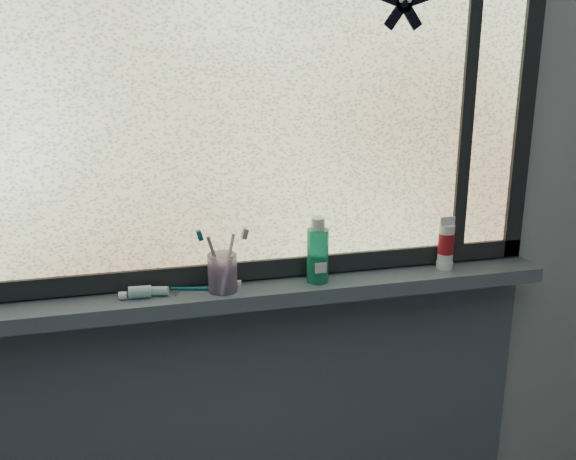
{
  "coord_description": "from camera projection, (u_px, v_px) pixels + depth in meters",
  "views": [
    {
      "loc": [
        -0.3,
        -0.3,
        1.63
      ],
      "look_at": [
        0.05,
        1.05,
        1.22
      ],
      "focal_mm": 40.0,
      "sensor_mm": 36.0,
      "label": 1
    }
  ],
  "objects": [
    {
      "name": "frame_bottom",
      "position": [
        250.0,
        269.0,
        1.7
      ],
      "size": [
        1.6,
        0.03,
        0.05
      ],
      "primitive_type": "cube",
      "color": "black",
      "rests_on": "windowsill"
    },
    {
      "name": "starfish_sticker",
      "position": [
        404.0,
        3.0,
        1.6
      ],
      "size": [
        0.15,
        0.02,
        0.15
      ],
      "primitive_type": null,
      "color": "black",
      "rests_on": "window_pane"
    },
    {
      "name": "mouthwash_bottle",
      "position": [
        318.0,
        250.0,
        1.67
      ],
      "size": [
        0.07,
        0.07,
        0.14
      ],
      "primitive_type": "cylinder",
      "rotation": [
        0.0,
        0.0,
        -0.27
      ],
      "color": "#21AC7D",
      "rests_on": "windowsill"
    },
    {
      "name": "windowsill",
      "position": [
        254.0,
        293.0,
        1.67
      ],
      "size": [
        1.62,
        0.14,
        0.04
      ],
      "primitive_type": "cube",
      "color": "#495561",
      "rests_on": "wall_back"
    },
    {
      "name": "frame_right",
      "position": [
        526.0,
        79.0,
        1.75
      ],
      "size": [
        0.05,
        0.03,
        1.1
      ],
      "primitive_type": "cube",
      "color": "black",
      "rests_on": "wall_back"
    },
    {
      "name": "sill_apron",
      "position": [
        253.0,
        449.0,
        1.87
      ],
      "size": [
        1.62,
        0.02,
        0.98
      ],
      "primitive_type": "cube",
      "color": "#495561",
      "rests_on": "floor"
    },
    {
      "name": "toothbrush_lying",
      "position": [
        202.0,
        288.0,
        1.63
      ],
      "size": [
        0.2,
        0.07,
        0.01
      ],
      "primitive_type": null,
      "rotation": [
        0.0,
        0.0,
        -0.26
      ],
      "color": "#0B5A68",
      "rests_on": "windowsill"
    },
    {
      "name": "wall_back",
      "position": [
        247.0,
        193.0,
        1.67
      ],
      "size": [
        3.0,
        0.01,
        2.5
      ],
      "primitive_type": "cube",
      "color": "#9EA3A8",
      "rests_on": "ground"
    },
    {
      "name": "toothpaste_tube",
      "position": [
        147.0,
        291.0,
        1.59
      ],
      "size": [
        0.18,
        0.06,
        0.03
      ],
      "primitive_type": null,
      "rotation": [
        0.0,
        0.0,
        -0.14
      ],
      "color": "white",
      "rests_on": "windowsill"
    },
    {
      "name": "cream_tube",
      "position": [
        446.0,
        241.0,
        1.77
      ],
      "size": [
        0.05,
        0.05,
        0.11
      ],
      "primitive_type": "cylinder",
      "rotation": [
        0.0,
        0.0,
        0.25
      ],
      "color": "silver",
      "rests_on": "windowsill"
    },
    {
      "name": "frame_mullion",
      "position": [
        469.0,
        80.0,
        1.7
      ],
      "size": [
        0.03,
        0.03,
        1.0
      ],
      "primitive_type": "cube",
      "color": "black",
      "rests_on": "wall_back"
    },
    {
      "name": "toothbrush_cup",
      "position": [
        222.0,
        273.0,
        1.62
      ],
      "size": [
        0.08,
        0.08,
        0.1
      ],
      "primitive_type": "cylinder",
      "rotation": [
        0.0,
        0.0,
        0.08
      ],
      "color": "#B996C6",
      "rests_on": "windowsill"
    },
    {
      "name": "window_pane",
      "position": [
        246.0,
        84.0,
        1.57
      ],
      "size": [
        1.5,
        0.01,
        1.0
      ],
      "primitive_type": "cube",
      "color": "silver",
      "rests_on": "wall_back"
    }
  ]
}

